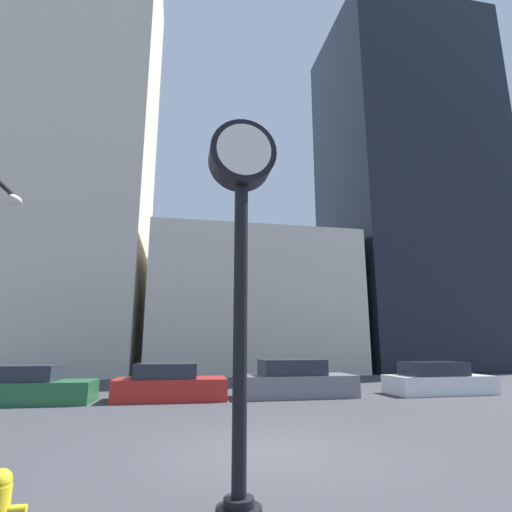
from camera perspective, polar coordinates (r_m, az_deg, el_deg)
ground_plane at (r=8.59m, az=1.25°, el=-26.22°), size 200.00×200.00×0.00m
building_tall_tower at (r=37.37m, az=-26.27°, el=14.53°), size 14.49×12.00×36.47m
building_storefront_row at (r=32.79m, az=-1.26°, el=-7.07°), size 15.24×12.00×10.34m
building_glass_modern at (r=40.97m, az=20.64°, el=8.90°), size 13.88×12.00×32.92m
street_clock at (r=5.62m, az=-2.13°, el=5.03°), size 0.95×0.57×5.30m
car_green at (r=16.95m, az=-30.35°, el=-15.91°), size 4.73×1.93×1.32m
car_red at (r=16.17m, az=-12.23°, el=-17.49°), size 4.18×2.06×1.35m
car_grey at (r=16.87m, az=5.73°, el=-17.34°), size 4.55×1.92×1.45m
car_white at (r=19.41m, az=24.50°, el=-15.85°), size 4.37×1.97×1.32m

